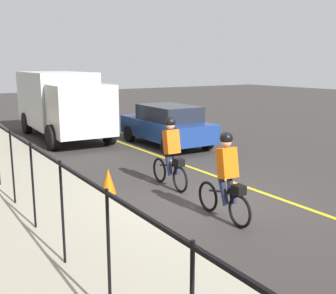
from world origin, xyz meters
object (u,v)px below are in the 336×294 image
(cyclist_follow, at_px, (226,177))
(box_truck_background, at_px, (61,102))
(cyclist_lead, at_px, (171,153))
(traffic_cone_near, at_px, (108,181))
(patrol_sedan, at_px, (167,125))

(cyclist_follow, xyz_separation_m, box_truck_background, (11.14, -0.40, 0.64))
(cyclist_lead, distance_m, traffic_cone_near, 1.71)
(cyclist_lead, height_order, traffic_cone_near, cyclist_lead)
(cyclist_lead, height_order, box_truck_background, box_truck_background)
(box_truck_background, bearing_deg, patrol_sedan, 37.35)
(cyclist_lead, xyz_separation_m, box_truck_background, (8.68, -0.10, 0.64))
(box_truck_background, bearing_deg, cyclist_lead, 1.74)
(cyclist_lead, distance_m, cyclist_follow, 2.48)
(box_truck_background, bearing_deg, cyclist_follow, 0.38)
(patrol_sedan, xyz_separation_m, box_truck_background, (3.99, 2.79, 0.73))
(cyclist_lead, relative_size, traffic_cone_near, 2.94)
(cyclist_lead, distance_m, box_truck_background, 8.71)
(patrol_sedan, bearing_deg, traffic_cone_near, 134.79)
(patrol_sedan, distance_m, box_truck_background, 4.92)
(cyclist_lead, relative_size, patrol_sedan, 0.41)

